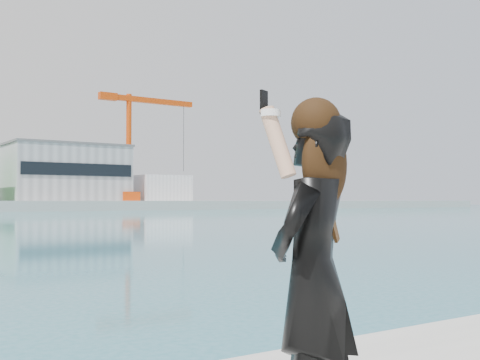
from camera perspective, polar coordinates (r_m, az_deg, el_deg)
name	(u,v)px	position (r m, az deg, el deg)	size (l,w,h in m)	color
warehouse_grey_right	(67,172)	(138.12, -16.09, 0.70)	(25.50, 15.35, 12.50)	gray
ancillary_shed	(161,188)	(144.59, -7.54, -0.77)	(12.00, 10.00, 6.00)	silver
dock_crane	(134,143)	(137.78, -10.05, 3.49)	(23.00, 4.00, 24.00)	#ED480D
woman	(313,265)	(3.29, 6.98, -8.00)	(0.77, 0.66, 1.88)	black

